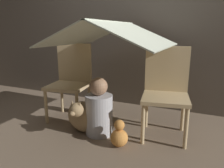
{
  "coord_description": "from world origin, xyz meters",
  "views": [
    {
      "loc": [
        0.93,
        -1.97,
        1.05
      ],
      "look_at": [
        0.0,
        0.09,
        0.49
      ],
      "focal_mm": 35.0,
      "sensor_mm": 36.0,
      "label": 1
    }
  ],
  "objects_px": {
    "chair_right": "(166,89)",
    "dog": "(84,116)",
    "person_front": "(99,110)",
    "chair_left": "(71,79)"
  },
  "relations": [
    {
      "from": "chair_right",
      "to": "dog",
      "type": "height_order",
      "value": "chair_right"
    },
    {
      "from": "chair_right",
      "to": "person_front",
      "type": "height_order",
      "value": "chair_right"
    },
    {
      "from": "chair_left",
      "to": "person_front",
      "type": "height_order",
      "value": "chair_left"
    },
    {
      "from": "dog",
      "to": "person_front",
      "type": "bearing_deg",
      "value": 17.52
    },
    {
      "from": "person_front",
      "to": "dog",
      "type": "distance_m",
      "value": 0.17
    },
    {
      "from": "chair_right",
      "to": "person_front",
      "type": "relative_size",
      "value": 1.5
    },
    {
      "from": "chair_left",
      "to": "chair_right",
      "type": "relative_size",
      "value": 1.0
    },
    {
      "from": "chair_right",
      "to": "dog",
      "type": "bearing_deg",
      "value": -166.85
    },
    {
      "from": "chair_left",
      "to": "chair_right",
      "type": "distance_m",
      "value": 1.14
    },
    {
      "from": "chair_left",
      "to": "dog",
      "type": "bearing_deg",
      "value": -50.93
    }
  ]
}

